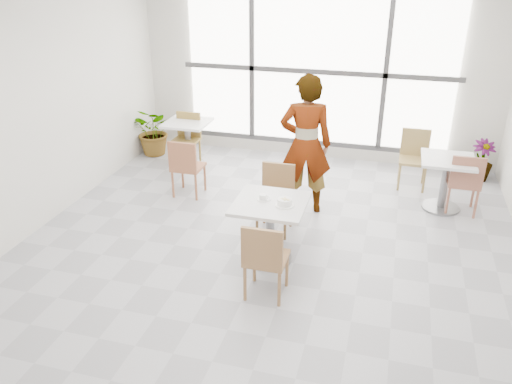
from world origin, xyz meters
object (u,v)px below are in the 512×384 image
(chair_far, at_px, (276,193))
(bg_chair_left_near, at_px, (186,165))
(bg_chair_right_far, at_px, (414,154))
(plant_right, at_px, (481,160))
(main_table, at_px, (270,220))
(bg_chair_left_far, at_px, (187,135))
(chair_near, at_px, (265,257))
(plant_left, at_px, (155,131))
(bg_table_left, at_px, (188,137))
(bg_table_right, at_px, (445,176))
(bg_chair_right_near, at_px, (465,180))
(oatmeal_bowl, at_px, (285,202))
(coffee_cup, at_px, (263,197))
(person, at_px, (306,145))

(chair_far, height_order, bg_chair_left_near, same)
(bg_chair_right_far, relative_size, plant_right, 1.34)
(main_table, height_order, bg_chair_left_far, bg_chair_left_far)
(chair_near, height_order, plant_left, chair_near)
(bg_table_left, height_order, bg_chair_left_far, bg_chair_left_far)
(plant_left, bearing_deg, bg_table_right, -10.50)
(chair_far, relative_size, bg_table_left, 1.16)
(bg_chair_left_far, relative_size, plant_right, 1.34)
(bg_chair_left_near, height_order, plant_left, bg_chair_left_near)
(plant_left, bearing_deg, bg_chair_right_near, -11.06)
(bg_chair_left_far, bearing_deg, bg_table_left, -50.29)
(oatmeal_bowl, relative_size, bg_chair_right_far, 0.24)
(chair_far, bearing_deg, bg_chair_right_far, 48.38)
(coffee_cup, xyz_separation_m, plant_right, (2.71, 3.13, -0.46))
(bg_table_left, relative_size, plant_left, 0.87)
(chair_far, relative_size, bg_table_right, 1.16)
(bg_chair_left_near, height_order, bg_chair_left_far, same)
(chair_near, height_order, coffee_cup, chair_near)
(coffee_cup, distance_m, person, 1.39)
(main_table, relative_size, bg_table_left, 1.07)
(oatmeal_bowl, height_order, bg_chair_right_far, bg_chair_right_far)
(person, height_order, bg_chair_right_near, person)
(bg_table_right, bearing_deg, plant_left, 169.50)
(bg_table_right, bearing_deg, plant_right, 63.07)
(chair_far, bearing_deg, plant_left, 142.39)
(chair_near, relative_size, bg_table_left, 1.16)
(bg_chair_left_far, bearing_deg, bg_table_right, -8.92)
(main_table, xyz_separation_m, plant_right, (2.62, 3.16, -0.20))
(person, relative_size, bg_chair_right_far, 2.19)
(main_table, height_order, bg_chair_right_far, bg_chair_right_far)
(chair_near, xyz_separation_m, oatmeal_bowl, (0.05, 0.68, 0.29))
(person, xyz_separation_m, bg_chair_left_near, (-1.72, -0.04, -0.45))
(plant_right, bearing_deg, bg_chair_right_far, -154.27)
(coffee_cup, distance_m, plant_right, 4.16)
(bg_chair_right_near, bearing_deg, coffee_cup, 37.81)
(bg_chair_left_near, bearing_deg, bg_table_left, -68.93)
(coffee_cup, bearing_deg, main_table, -16.47)
(bg_table_right, bearing_deg, coffee_cup, -137.67)
(bg_table_right, xyz_separation_m, plant_left, (-4.78, 0.89, -0.06))
(bg_chair_left_near, bearing_deg, bg_chair_right_far, -157.61)
(chair_near, xyz_separation_m, bg_chair_right_far, (1.45, 3.39, 0.00))
(bg_chair_right_far, distance_m, plant_left, 4.36)
(bg_chair_right_near, distance_m, bg_chair_right_far, 1.05)
(person, bearing_deg, chair_near, 77.86)
(main_table, distance_m, bg_chair_left_far, 3.30)
(bg_table_right, height_order, plant_right, bg_table_right)
(bg_table_right, bearing_deg, chair_near, -125.12)
(oatmeal_bowl, relative_size, bg_table_left, 0.28)
(oatmeal_bowl, bearing_deg, bg_chair_left_near, 141.59)
(coffee_cup, height_order, bg_chair_right_near, bg_chair_right_near)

